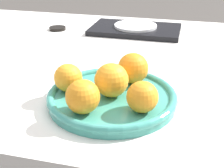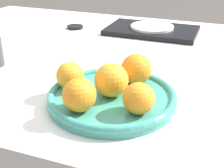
% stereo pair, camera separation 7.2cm
% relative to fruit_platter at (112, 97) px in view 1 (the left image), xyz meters
% --- Properties ---
extents(table, '(1.58, 1.08, 0.76)m').
position_rel_fruit_platter_xyz_m(table, '(-0.15, 0.31, -0.39)').
color(table, silver).
rests_on(table, ground_plane).
extents(fruit_platter, '(0.31, 0.31, 0.03)m').
position_rel_fruit_platter_xyz_m(fruit_platter, '(0.00, 0.00, 0.00)').
color(fruit_platter, teal).
rests_on(fruit_platter, table).
extents(orange_0, '(0.08, 0.08, 0.08)m').
position_rel_fruit_platter_xyz_m(orange_0, '(-0.00, -0.00, 0.04)').
color(orange_0, orange).
rests_on(orange_0, fruit_platter).
extents(orange_1, '(0.07, 0.07, 0.07)m').
position_rel_fruit_platter_xyz_m(orange_1, '(0.08, -0.05, 0.04)').
color(orange_1, orange).
rests_on(orange_1, fruit_platter).
extents(orange_2, '(0.08, 0.08, 0.08)m').
position_rel_fruit_platter_xyz_m(orange_2, '(0.03, 0.08, 0.04)').
color(orange_2, orange).
rests_on(orange_2, fruit_platter).
extents(orange_3, '(0.07, 0.07, 0.07)m').
position_rel_fruit_platter_xyz_m(orange_3, '(-0.04, -0.09, 0.04)').
color(orange_3, orange).
rests_on(orange_3, fruit_platter).
extents(orange_4, '(0.07, 0.07, 0.07)m').
position_rel_fruit_platter_xyz_m(orange_4, '(-0.11, -0.00, 0.04)').
color(orange_4, orange).
rests_on(orange_4, fruit_platter).
extents(serving_tray, '(0.36, 0.22, 0.02)m').
position_rel_fruit_platter_xyz_m(serving_tray, '(-0.06, 0.61, -0.01)').
color(serving_tray, black).
rests_on(serving_tray, table).
extents(side_plate, '(0.17, 0.17, 0.01)m').
position_rel_fruit_platter_xyz_m(side_plate, '(-0.06, 0.61, 0.01)').
color(side_plate, white).
rests_on(side_plate, serving_tray).
extents(soy_dish, '(0.07, 0.07, 0.01)m').
position_rel_fruit_platter_xyz_m(soy_dish, '(-0.38, 0.56, -0.01)').
color(soy_dish, black).
rests_on(soy_dish, table).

